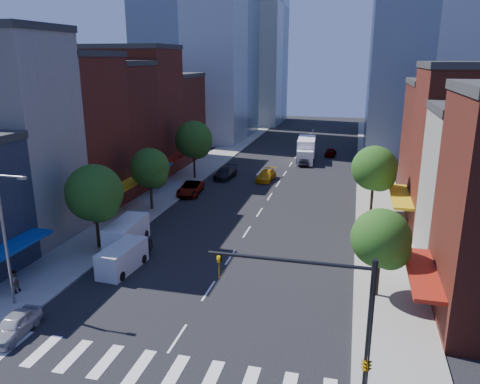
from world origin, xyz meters
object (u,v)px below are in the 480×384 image
at_px(taxi, 266,175).
at_px(traffic_car_oncoming, 303,160).
at_px(pedestrian_far, 14,281).
at_px(box_truck, 306,150).
at_px(traffic_car_far, 331,152).
at_px(parked_car_third, 190,188).
at_px(parked_car_rear, 225,173).
at_px(parked_car_second, 132,253).
at_px(cargo_van_far, 126,234).
at_px(cargo_van_near, 122,258).
at_px(parked_car_front, 14,325).

distance_m(taxi, traffic_car_oncoming, 11.36).
bearing_deg(pedestrian_far, box_truck, 170.47).
xyz_separation_m(traffic_car_far, pedestrian_far, (-18.52, -53.73, 0.33)).
xyz_separation_m(parked_car_third, taxi, (7.63, 8.73, -0.06)).
xyz_separation_m(parked_car_rear, traffic_car_far, (13.09, 18.66, -0.08)).
bearing_deg(parked_car_second, taxi, 77.62).
height_order(traffic_car_far, pedestrian_far, pedestrian_far).
height_order(taxi, box_truck, box_truck).
relative_size(traffic_car_oncoming, traffic_car_far, 1.11).
bearing_deg(traffic_car_far, parked_car_second, 78.75).
relative_size(traffic_car_far, pedestrian_far, 2.32).
bearing_deg(traffic_car_far, box_truck, 56.78).
bearing_deg(traffic_car_oncoming, cargo_van_far, 64.99).
relative_size(parked_car_rear, traffic_car_oncoming, 1.18).
relative_size(cargo_van_near, traffic_car_far, 1.23).
height_order(box_truck, pedestrian_far, box_truck).
xyz_separation_m(taxi, box_truck, (3.83, 13.81, 0.98)).
relative_size(parked_car_third, cargo_van_near, 1.10).
distance_m(parked_car_front, pedestrian_far, 5.47).
bearing_deg(parked_car_rear, cargo_van_far, -90.94).
xyz_separation_m(parked_car_second, traffic_car_oncoming, (9.42, 38.92, -0.04)).
bearing_deg(box_truck, parked_car_rear, -127.95).
xyz_separation_m(parked_car_second, taxi, (5.63, 28.22, -0.08)).
height_order(parked_car_third, traffic_car_far, parked_car_third).
height_order(cargo_van_near, cargo_van_far, cargo_van_far).
bearing_deg(parked_car_front, parked_car_rear, 83.34).
bearing_deg(parked_car_third, traffic_car_oncoming, 52.92).
bearing_deg(traffic_car_far, cargo_van_near, 79.26).
distance_m(parked_car_third, cargo_van_near, 21.27).
distance_m(parked_car_rear, traffic_car_oncoming, 14.38).
bearing_deg(cargo_van_near, parked_car_third, 99.55).
xyz_separation_m(parked_car_third, box_truck, (11.46, 22.54, 0.93)).
xyz_separation_m(taxi, traffic_car_oncoming, (3.79, 10.71, 0.03)).
bearing_deg(cargo_van_near, pedestrian_far, -131.37).
relative_size(taxi, traffic_car_oncoming, 1.08).
bearing_deg(traffic_car_far, traffic_car_oncoming, 69.26).
bearing_deg(box_truck, cargo_van_near, -106.05).
xyz_separation_m(parked_car_third, cargo_van_far, (0.01, -16.56, 0.38)).
bearing_deg(cargo_van_far, parked_car_second, -58.38).
distance_m(parked_car_rear, box_truck, 16.89).
distance_m(parked_car_front, cargo_van_far, 14.18).
bearing_deg(parked_car_rear, cargo_van_near, -86.42).
relative_size(parked_car_third, taxi, 1.13).
distance_m(parked_car_rear, cargo_van_near, 29.75).
bearing_deg(traffic_car_oncoming, taxi, 63.09).
bearing_deg(parked_car_rear, pedestrian_far, -95.21).
bearing_deg(traffic_car_oncoming, box_truck, -98.18).
bearing_deg(cargo_van_far, parked_car_rear, 82.81).
bearing_deg(parked_car_rear, parked_car_front, -89.31).
bearing_deg(traffic_car_oncoming, parked_car_second, 68.98).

